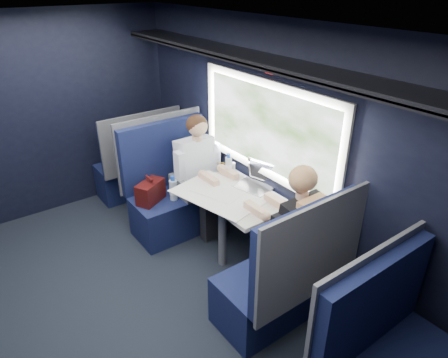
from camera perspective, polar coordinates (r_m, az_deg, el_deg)
ground at (r=3.80m, az=-11.51°, el=-16.68°), size 2.80×4.20×0.01m
room_shell at (r=3.00m, az=-13.71°, el=4.41°), size 3.00×4.40×2.40m
table at (r=3.81m, az=1.61°, el=-3.29°), size 0.62×1.00×0.74m
seat_bay_near at (r=4.48m, az=-7.24°, el=-2.08°), size 1.04×0.62×1.26m
seat_bay_far at (r=3.33m, az=8.46°, el=-14.14°), size 1.04×0.62×1.26m
seat_row_front at (r=5.23m, az=-12.13°, el=1.90°), size 1.04×0.51×1.16m
man at (r=4.32m, az=-3.32°, el=1.43°), size 0.53×0.56×1.32m
woman at (r=3.38m, az=9.94°, el=-6.90°), size 0.53×0.56×1.32m
papers at (r=3.79m, az=-0.49°, el=-2.10°), size 0.77×0.96×0.01m
laptop at (r=3.91m, az=4.89°, el=-0.10°), size 0.35×0.40×0.26m
bottle_small at (r=4.12m, az=0.65°, el=1.99°), size 0.07×0.07×0.23m
cup at (r=4.22m, az=1.18°, el=1.77°), size 0.07×0.07×0.08m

